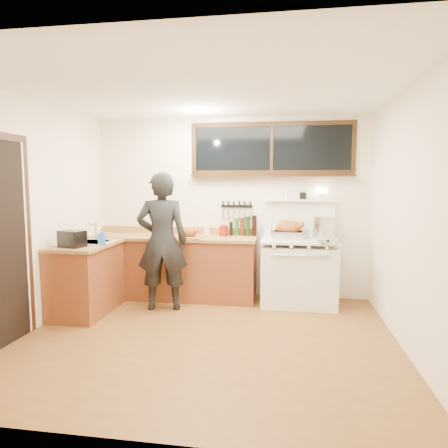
% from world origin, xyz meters
% --- Properties ---
extents(ground_plane, '(4.00, 3.50, 0.02)m').
position_xyz_m(ground_plane, '(0.00, 0.00, -0.01)').
color(ground_plane, brown).
extents(room_shell, '(4.10, 3.60, 2.65)m').
position_xyz_m(room_shell, '(0.00, 0.00, 1.65)').
color(room_shell, white).
rests_on(room_shell, ground).
extents(counter_back, '(2.44, 0.64, 1.00)m').
position_xyz_m(counter_back, '(-0.80, 1.45, 0.45)').
color(counter_back, brown).
rests_on(counter_back, ground).
extents(counter_left, '(0.64, 1.09, 0.90)m').
position_xyz_m(counter_left, '(-1.70, 0.62, 0.45)').
color(counter_left, brown).
rests_on(counter_left, ground).
extents(sink_unit, '(0.50, 0.45, 0.37)m').
position_xyz_m(sink_unit, '(-1.68, 0.70, 0.85)').
color(sink_unit, white).
rests_on(sink_unit, counter_left).
extents(vintage_stove, '(1.02, 0.74, 1.57)m').
position_xyz_m(vintage_stove, '(1.00, 1.41, 0.47)').
color(vintage_stove, white).
rests_on(vintage_stove, ground).
extents(back_window, '(2.32, 0.13, 0.77)m').
position_xyz_m(back_window, '(0.60, 1.72, 2.06)').
color(back_window, black).
rests_on(back_window, room_shell).
extents(knife_strip, '(0.46, 0.03, 0.28)m').
position_xyz_m(knife_strip, '(0.10, 1.73, 1.31)').
color(knife_strip, black).
rests_on(knife_strip, room_shell).
extents(man, '(0.73, 0.56, 1.80)m').
position_xyz_m(man, '(-0.78, 0.91, 0.90)').
color(man, black).
rests_on(man, ground).
extents(soap_bottle, '(0.12, 0.12, 0.20)m').
position_xyz_m(soap_bottle, '(-1.43, 0.53, 1.00)').
color(soap_bottle, blue).
rests_on(soap_bottle, counter_left).
extents(toaster, '(0.33, 0.27, 0.20)m').
position_xyz_m(toaster, '(-1.70, 0.32, 1.00)').
color(toaster, black).
rests_on(toaster, counter_left).
extents(cutting_board, '(0.49, 0.41, 0.14)m').
position_xyz_m(cutting_board, '(-0.51, 1.31, 0.95)').
color(cutting_board, '#A0743F').
rests_on(cutting_board, counter_back).
extents(roast_turkey, '(0.49, 0.40, 0.25)m').
position_xyz_m(roast_turkey, '(0.86, 1.49, 1.00)').
color(roast_turkey, silver).
rests_on(roast_turkey, vintage_stove).
extents(stockpot, '(0.33, 0.33, 0.30)m').
position_xyz_m(stockpot, '(1.35, 1.59, 1.05)').
color(stockpot, silver).
rests_on(stockpot, vintage_stove).
extents(saucepan, '(0.20, 0.28, 0.11)m').
position_xyz_m(saucepan, '(1.05, 1.56, 0.96)').
color(saucepan, silver).
rests_on(saucepan, vintage_stove).
extents(pot_lid, '(0.29, 0.29, 0.04)m').
position_xyz_m(pot_lid, '(1.35, 1.13, 0.91)').
color(pot_lid, silver).
rests_on(pot_lid, vintage_stove).
extents(coffee_tin, '(0.12, 0.10, 0.16)m').
position_xyz_m(coffee_tin, '(-0.07, 1.55, 0.98)').
color(coffee_tin, maroon).
rests_on(coffee_tin, counter_back).
extents(pitcher, '(0.10, 0.10, 0.16)m').
position_xyz_m(pitcher, '(-0.31, 1.53, 0.98)').
color(pitcher, white).
rests_on(pitcher, counter_back).
extents(bottle_cluster, '(0.40, 0.07, 0.30)m').
position_xyz_m(bottle_cluster, '(0.23, 1.63, 1.03)').
color(bottle_cluster, black).
rests_on(bottle_cluster, counter_back).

